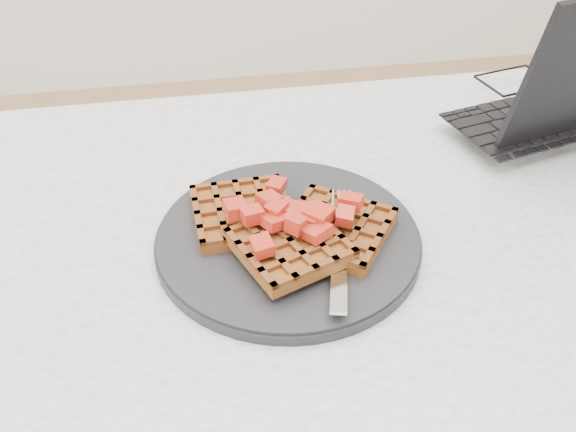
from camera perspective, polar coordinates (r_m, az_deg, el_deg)
The scene contains 6 objects.
table at distance 0.78m, azimuth 7.48°, elevation -9.58°, with size 1.20×0.80×0.75m.
plate at distance 0.70m, azimuth 0.00°, elevation -2.07°, with size 0.29×0.29×0.02m, color black.
waffles at distance 0.68m, azimuth 0.07°, elevation -1.03°, with size 0.22×0.20×0.03m.
strawberry_pile at distance 0.67m, azimuth 0.00°, elevation 0.94°, with size 0.15×0.15×0.02m, color #971309, non-canonical shape.
fork at distance 0.66m, azimuth 4.62°, elevation -2.82°, with size 0.02×0.18×0.02m, color silver, non-canonical shape.
laptop at distance 0.99m, azimuth 22.66°, elevation 9.81°, with size 0.37×0.31×0.22m.
Camera 1 is at (-0.19, -0.49, 1.21)m, focal length 40.00 mm.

